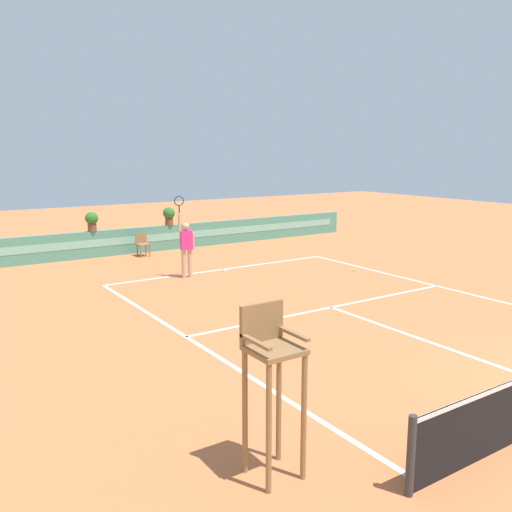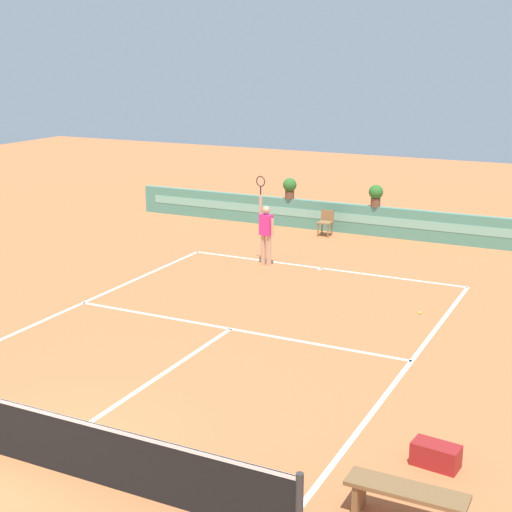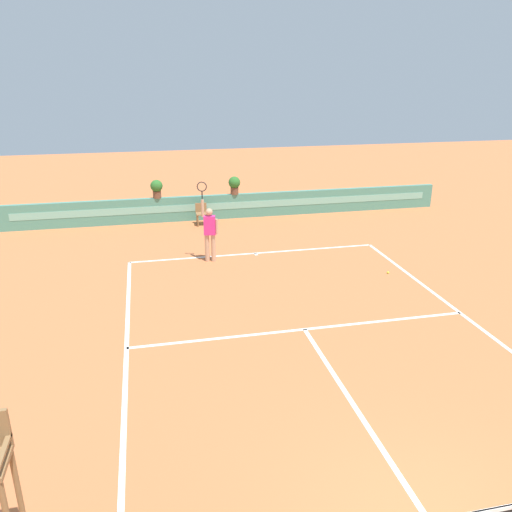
{
  "view_description": "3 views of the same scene",
  "coord_description": "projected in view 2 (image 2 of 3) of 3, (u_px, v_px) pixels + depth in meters",
  "views": [
    {
      "loc": [
        -9.04,
        -3.78,
        3.93
      ],
      "look_at": [
        -0.62,
        8.94,
        1.0
      ],
      "focal_mm": 38.38,
      "sensor_mm": 36.0,
      "label": 1
    },
    {
      "loc": [
        7.63,
        -7.71,
        6.0
      ],
      "look_at": [
        -0.62,
        8.94,
        1.0
      ],
      "focal_mm": 53.67,
      "sensor_mm": 36.0,
      "label": 2
    },
    {
      "loc": [
        -3.45,
        -3.95,
        5.79
      ],
      "look_at": [
        -0.62,
        8.94,
        1.0
      ],
      "focal_mm": 36.08,
      "sensor_mm": 36.0,
      "label": 3
    }
  ],
  "objects": [
    {
      "name": "tennis_ball_near_baseline",
      "position": [
        420.0,
        313.0,
        17.99
      ],
      "size": [
        0.07,
        0.07,
        0.07
      ],
      "primitive_type": "sphere",
      "color": "#CCE033",
      "rests_on": "ground"
    },
    {
      "name": "tennis_player",
      "position": [
        266.0,
        230.0,
        21.83
      ],
      "size": [
        0.61,
        0.28,
        2.58
      ],
      "color": "tan",
      "rests_on": "ground"
    },
    {
      "name": "bench_courtside",
      "position": [
        406.0,
        497.0,
        9.96
      ],
      "size": [
        1.6,
        0.44,
        0.51
      ],
      "color": "brown",
      "rests_on": "ground"
    },
    {
      "name": "back_wall_barrier",
      "position": [
        372.0,
        221.0,
        25.55
      ],
      "size": [
        18.0,
        0.21,
        1.0
      ],
      "color": "#4C8E7A",
      "rests_on": "ground"
    },
    {
      "name": "gear_bag",
      "position": [
        436.0,
        455.0,
        11.37
      ],
      "size": [
        0.73,
        0.43,
        0.36
      ],
      "primitive_type": "cube",
      "rotation": [
        0.0,
        0.0,
        -0.11
      ],
      "color": "maroon",
      "rests_on": "ground"
    },
    {
      "name": "potted_plant_centre",
      "position": [
        376.0,
        194.0,
        25.27
      ],
      "size": [
        0.48,
        0.48,
        0.72
      ],
      "color": "brown",
      "rests_on": "back_wall_barrier"
    },
    {
      "name": "net",
      "position": [
        27.0,
        432.0,
        11.37
      ],
      "size": [
        8.92,
        0.1,
        1.0
      ],
      "color": "#333333",
      "rests_on": "ground"
    },
    {
      "name": "ground_plane",
      "position": [
        222.0,
        335.0,
        16.69
      ],
      "size": [
        60.0,
        60.0,
        0.0
      ],
      "primitive_type": "plane",
      "color": "#C66B3D"
    },
    {
      "name": "ball_kid_chair",
      "position": [
        326.0,
        222.0,
        25.5
      ],
      "size": [
        0.44,
        0.44,
        0.85
      ],
      "color": "olive",
      "rests_on": "ground"
    },
    {
      "name": "potted_plant_left",
      "position": [
        290.0,
        187.0,
        26.6
      ],
      "size": [
        0.48,
        0.48,
        0.72
      ],
      "color": "brown",
      "rests_on": "back_wall_barrier"
    },
    {
      "name": "court_lines",
      "position": [
        237.0,
        324.0,
        17.31
      ],
      "size": [
        8.32,
        11.94,
        0.01
      ],
      "color": "white",
      "rests_on": "ground"
    }
  ]
}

